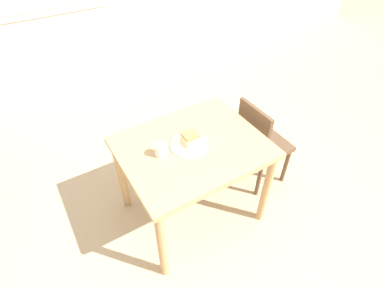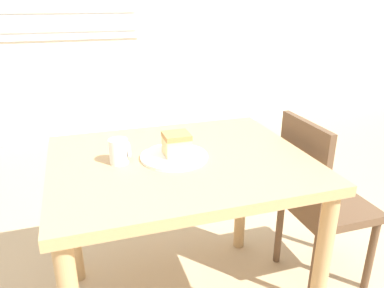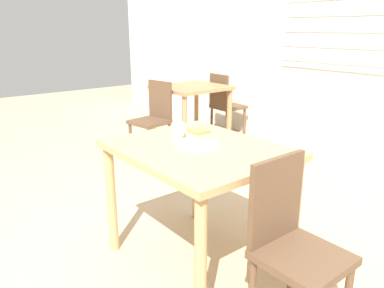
# 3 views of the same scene
# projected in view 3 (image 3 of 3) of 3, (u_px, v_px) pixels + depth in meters

# --- Properties ---
(dining_table_near) EXTENTS (0.99, 0.80, 0.76)m
(dining_table_near) POSITION_uv_depth(u_px,v_px,m) (198.00, 165.00, 2.19)
(dining_table_near) COLOR tan
(dining_table_near) RESTS_ON ground_plane
(dining_table_far) EXTENTS (0.74, 0.80, 0.74)m
(dining_table_far) POSITION_uv_depth(u_px,v_px,m) (191.00, 97.00, 4.57)
(dining_table_far) COLOR #9E754C
(dining_table_far) RESTS_ON ground_plane
(chair_near_window) EXTENTS (0.37, 0.37, 0.85)m
(chair_near_window) POSITION_uv_depth(u_px,v_px,m) (292.00, 242.00, 1.74)
(chair_near_window) COLOR brown
(chair_near_window) RESTS_ON ground_plane
(chair_far_corner) EXTENTS (0.43, 0.43, 0.85)m
(chair_far_corner) POSITION_uv_depth(u_px,v_px,m) (154.00, 116.00, 4.23)
(chair_far_corner) COLOR brown
(chair_far_corner) RESTS_ON ground_plane
(chair_far_opposite) EXTENTS (0.39, 0.39, 0.85)m
(chair_far_opposite) POSITION_uv_depth(u_px,v_px,m) (225.00, 103.00, 4.97)
(chair_far_opposite) COLOR brown
(chair_far_opposite) RESTS_ON ground_plane
(plate) EXTENTS (0.26, 0.26, 0.01)m
(plate) POSITION_uv_depth(u_px,v_px,m) (197.00, 145.00, 2.17)
(plate) COLOR white
(plate) RESTS_ON dining_table_near
(cake_slice) EXTENTS (0.10, 0.10, 0.09)m
(cake_slice) POSITION_uv_depth(u_px,v_px,m) (199.00, 137.00, 2.15)
(cake_slice) COLOR #E5CC89
(cake_slice) RESTS_ON plate
(coffee_mug) EXTENTS (0.08, 0.07, 0.09)m
(coffee_mug) POSITION_uv_depth(u_px,v_px,m) (178.00, 130.00, 2.32)
(coffee_mug) COLOR white
(coffee_mug) RESTS_ON dining_table_near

